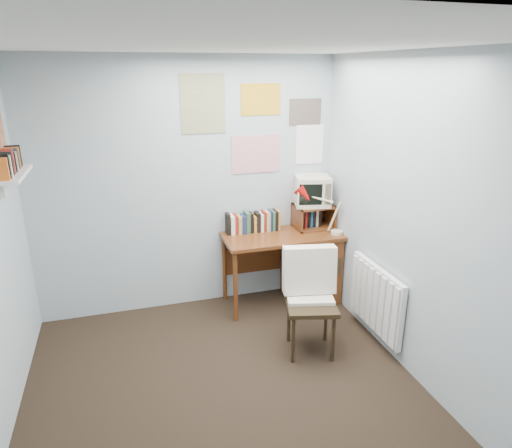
% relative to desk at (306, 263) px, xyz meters
% --- Properties ---
extents(ground, '(3.50, 3.50, 0.00)m').
position_rel_desk_xyz_m(ground, '(-1.17, -1.48, -0.41)').
color(ground, black).
rests_on(ground, ground).
extents(back_wall, '(3.00, 0.02, 2.50)m').
position_rel_desk_xyz_m(back_wall, '(-1.17, 0.27, 0.84)').
color(back_wall, '#A2AEB9').
rests_on(back_wall, ground).
extents(right_wall, '(0.02, 3.50, 2.50)m').
position_rel_desk_xyz_m(right_wall, '(0.33, -1.48, 0.84)').
color(right_wall, '#A2AEB9').
rests_on(right_wall, ground).
extents(ceiling, '(3.00, 3.50, 0.02)m').
position_rel_desk_xyz_m(ceiling, '(-1.17, -1.48, 2.09)').
color(ceiling, white).
rests_on(ceiling, back_wall).
extents(desk, '(1.20, 0.55, 0.76)m').
position_rel_desk_xyz_m(desk, '(0.00, 0.00, 0.00)').
color(desk, brown).
rests_on(desk, ground).
extents(desk_chair, '(0.55, 0.54, 0.89)m').
position_rel_desk_xyz_m(desk_chair, '(-0.34, -0.92, 0.04)').
color(desk_chair, black).
rests_on(desk_chair, ground).
extents(desk_lamp, '(0.33, 0.29, 0.44)m').
position_rel_desk_xyz_m(desk_lamp, '(0.27, -0.14, 0.58)').
color(desk_lamp, '#B7100C').
rests_on(desk_lamp, desk).
extents(tv_riser, '(0.40, 0.30, 0.25)m').
position_rel_desk_xyz_m(tv_riser, '(0.12, 0.11, 0.48)').
color(tv_riser, brown).
rests_on(tv_riser, desk).
extents(crt_tv, '(0.42, 0.40, 0.33)m').
position_rel_desk_xyz_m(crt_tv, '(0.10, 0.13, 0.77)').
color(crt_tv, beige).
rests_on(crt_tv, tv_riser).
extents(book_row, '(0.60, 0.14, 0.22)m').
position_rel_desk_xyz_m(book_row, '(-0.51, 0.18, 0.46)').
color(book_row, brown).
rests_on(book_row, desk).
extents(radiator, '(0.09, 0.80, 0.60)m').
position_rel_desk_xyz_m(radiator, '(0.29, -0.93, 0.01)').
color(radiator, white).
rests_on(radiator, right_wall).
extents(wall_shelf, '(0.20, 0.62, 0.24)m').
position_rel_desk_xyz_m(wall_shelf, '(-2.57, -0.38, 1.21)').
color(wall_shelf, white).
rests_on(wall_shelf, left_wall).
extents(posters_back, '(1.20, 0.01, 0.90)m').
position_rel_desk_xyz_m(posters_back, '(-0.47, 0.26, 1.44)').
color(posters_back, white).
rests_on(posters_back, back_wall).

